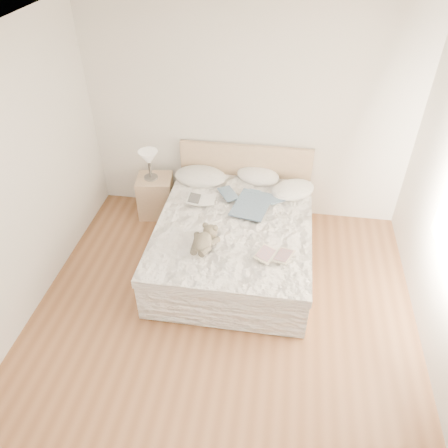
{
  "coord_description": "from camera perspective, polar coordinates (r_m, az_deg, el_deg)",
  "views": [
    {
      "loc": [
        0.47,
        -2.7,
        3.61
      ],
      "look_at": [
        -0.11,
        1.05,
        0.62
      ],
      "focal_mm": 35.0,
      "sensor_mm": 36.0,
      "label": 1
    }
  ],
  "objects": [
    {
      "name": "photo_book",
      "position": [
        5.19,
        -2.96,
        3.16
      ],
      "size": [
        0.35,
        0.24,
        0.03
      ],
      "primitive_type": "cube",
      "rotation": [
        0.0,
        0.0,
        0.01
      ],
      "color": "white",
      "rests_on": "bed"
    },
    {
      "name": "childrens_book",
      "position": [
        4.45,
        6.58,
        -4.09
      ],
      "size": [
        0.43,
        0.36,
        0.02
      ],
      "primitive_type": "cube",
      "rotation": [
        0.0,
        0.0,
        -0.39
      ],
      "color": "beige",
      "rests_on": "bed"
    },
    {
      "name": "table_lamp",
      "position": [
        5.65,
        -9.81,
        8.34
      ],
      "size": [
        0.3,
        0.3,
        0.39
      ],
      "color": "#4B4741",
      "rests_on": "nightstand"
    },
    {
      "name": "pillow_middle",
      "position": [
        5.64,
        4.48,
        6.33
      ],
      "size": [
        0.66,
        0.55,
        0.17
      ],
      "primitive_type": "ellipsoid",
      "rotation": [
        0.0,
        0.0,
        -0.31
      ],
      "color": "white",
      "rests_on": "bed"
    },
    {
      "name": "pillow_left",
      "position": [
        5.61,
        -3.12,
        6.24
      ],
      "size": [
        0.69,
        0.51,
        0.2
      ],
      "primitive_type": "ellipsoid",
      "rotation": [
        0.0,
        0.0,
        -0.07
      ],
      "color": "silver",
      "rests_on": "bed"
    },
    {
      "name": "bed",
      "position": [
        5.12,
        1.41,
        -1.9
      ],
      "size": [
        1.72,
        2.14,
        1.0
      ],
      "color": "tan",
      "rests_on": "floor"
    },
    {
      "name": "pillow_right",
      "position": [
        5.41,
        8.98,
        4.43
      ],
      "size": [
        0.69,
        0.65,
        0.17
      ],
      "primitive_type": "ellipsoid",
      "rotation": [
        0.0,
        0.0,
        0.63
      ],
      "color": "white",
      "rests_on": "bed"
    },
    {
      "name": "blouse",
      "position": [
        5.12,
        3.66,
        2.55
      ],
      "size": [
        0.73,
        0.76,
        0.02
      ],
      "primitive_type": null,
      "rotation": [
        0.0,
        0.0,
        -0.2
      ],
      "color": "#425971",
      "rests_on": "bed"
    },
    {
      "name": "floor",
      "position": [
        4.53,
        -0.71,
        -14.57
      ],
      "size": [
        4.0,
        4.5,
        0.0
      ],
      "primitive_type": "cube",
      "color": "brown",
      "rests_on": "ground"
    },
    {
      "name": "ceiling",
      "position": [
        2.89,
        -1.15,
        19.87
      ],
      "size": [
        4.0,
        4.5,
        0.0
      ],
      "primitive_type": "cube",
      "color": "silver",
      "rests_on": "ground"
    },
    {
      "name": "wall_back",
      "position": [
        5.46,
        3.1,
        13.75
      ],
      "size": [
        4.0,
        0.02,
        2.7
      ],
      "primitive_type": "cube",
      "color": "silver",
      "rests_on": "ground"
    },
    {
      "name": "teddy_bear",
      "position": [
        4.49,
        -2.81,
        -3.01
      ],
      "size": [
        0.31,
        0.4,
        0.19
      ],
      "primitive_type": null,
      "rotation": [
        0.0,
        0.0,
        -0.18
      ],
      "color": "brown",
      "rests_on": "bed"
    },
    {
      "name": "nightstand",
      "position": [
        5.94,
        -8.88,
        3.64
      ],
      "size": [
        0.5,
        0.46,
        0.56
      ],
      "primitive_type": "cube",
      "rotation": [
        0.0,
        0.0,
        0.14
      ],
      "color": "tan",
      "rests_on": "floor"
    }
  ]
}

